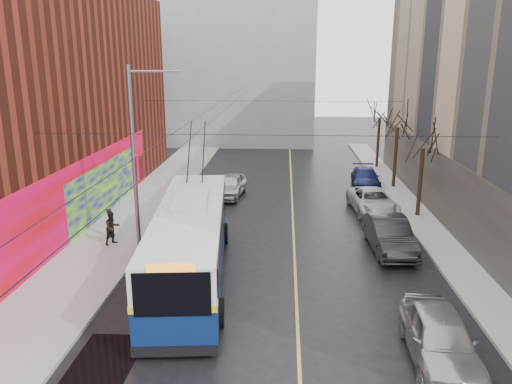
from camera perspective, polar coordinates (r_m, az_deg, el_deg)
ground at (r=16.14m, az=-0.66°, el=-20.01°), size 140.00×140.00×0.00m
sidewalk_left at (r=28.26m, az=-15.37°, el=-4.53°), size 4.00×60.00×0.15m
sidewalk_right at (r=28.00m, az=19.93°, el=-5.09°), size 2.00×60.00×0.15m
lane_line at (r=28.73m, az=4.27°, el=-3.84°), size 0.12×50.00×0.01m
building_far at (r=58.59m, az=-3.60°, el=14.73°), size 20.50×12.10×18.00m
streetlight_pole at (r=24.64m, az=-13.47°, el=4.27°), size 2.65×0.60×9.00m
catenary_wires at (r=28.33m, az=-3.80°, el=8.86°), size 18.00×60.00×0.22m
tree_near at (r=30.58m, az=18.68°, el=6.16°), size 3.20×3.20×6.40m
tree_mid at (r=37.29m, az=15.95°, el=8.26°), size 3.20×3.20×6.68m
tree_far at (r=44.13m, az=14.01°, el=9.21°), size 3.20×3.20×6.57m
puddle at (r=17.26m, az=-17.07°, el=-18.17°), size 1.94×3.36×0.01m
pigeons_flying at (r=23.60m, az=-5.31°, el=10.82°), size 4.44×1.48×1.32m
trolleybus at (r=21.71m, az=-7.50°, el=-5.54°), size 3.97×13.00×6.08m
parked_car_a at (r=17.23m, az=20.27°, el=-15.35°), size 2.09×4.87×1.64m
parked_car_b at (r=25.63m, az=14.98°, el=-4.73°), size 1.99×5.13×1.67m
parked_car_c at (r=31.74m, az=13.18°, el=-1.01°), size 2.88×5.39×1.44m
parked_car_d at (r=38.04m, az=12.40°, el=1.62°), size 2.18×4.84×1.38m
following_car at (r=34.55m, az=-3.04°, el=0.76°), size 2.32×4.72×1.55m
pedestrian_a at (r=27.33m, az=-16.28°, el=-3.38°), size 0.55×0.66×1.55m
pedestrian_b at (r=26.21m, az=-16.10°, el=-3.96°), size 1.04×1.06×1.72m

